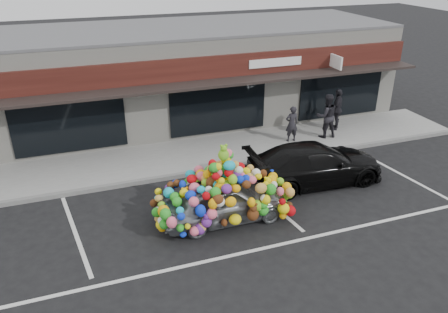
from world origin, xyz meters
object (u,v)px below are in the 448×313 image
object	(u,v)px
black_sedan	(315,164)
pedestrian_a	(292,124)
pedestrian_b	(326,116)
pedestrian_c	(337,109)
toy_car	(224,196)

from	to	relation	value
black_sedan	pedestrian_a	xyz separation A→B (m)	(0.75, 3.22, 0.20)
pedestrian_b	pedestrian_c	size ratio (longest dim) A/B	1.03
toy_car	pedestrian_c	distance (m)	8.59
pedestrian_a	pedestrian_c	bearing A→B (deg)	-166.75
black_sedan	pedestrian_a	world-z (taller)	pedestrian_a
toy_car	pedestrian_b	xyz separation A→B (m)	(6.12, 4.30, 0.28)
toy_car	pedestrian_b	bearing A→B (deg)	-54.88
pedestrian_a	pedestrian_c	size ratio (longest dim) A/B	0.83
pedestrian_c	pedestrian_b	bearing A→B (deg)	-16.20
toy_car	pedestrian_b	size ratio (longest dim) A/B	2.18
pedestrian_a	pedestrian_c	distance (m)	2.57
toy_car	black_sedan	xyz separation A→B (m)	(3.78, 1.15, -0.11)
pedestrian_a	pedestrian_b	xyz separation A→B (m)	(1.58, -0.07, 0.18)
black_sedan	pedestrian_c	world-z (taller)	pedestrian_c
toy_car	black_sedan	bearing A→B (deg)	-73.00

